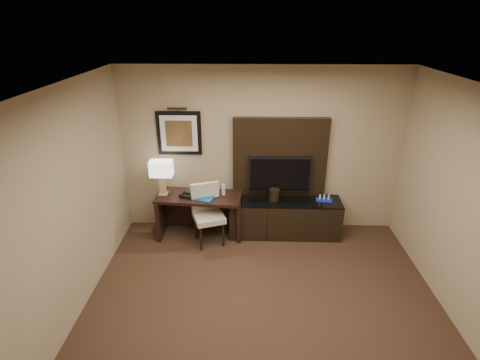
{
  "coord_description": "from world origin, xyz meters",
  "views": [
    {
      "loc": [
        -0.21,
        -3.19,
        3.35
      ],
      "look_at": [
        -0.32,
        1.8,
        1.15
      ],
      "focal_mm": 28.0,
      "sensor_mm": 36.0,
      "label": 1
    }
  ],
  "objects_px": {
    "tv": "(280,174)",
    "table_lamp": "(162,178)",
    "desk": "(200,215)",
    "minibar_tray": "(324,198)",
    "desk_chair": "(209,217)",
    "desk_phone": "(188,194)",
    "credenza": "(285,217)",
    "ice_bucket": "(274,195)",
    "water_bottle": "(223,189)"
  },
  "relations": [
    {
      "from": "credenza",
      "to": "tv",
      "type": "bearing_deg",
      "value": 126.36
    },
    {
      "from": "desk",
      "to": "water_bottle",
      "type": "xyz_separation_m",
      "value": [
        0.39,
        0.04,
        0.45
      ]
    },
    {
      "from": "water_bottle",
      "to": "minibar_tray",
      "type": "relative_size",
      "value": 0.71
    },
    {
      "from": "credenza",
      "to": "minibar_tray",
      "type": "relative_size",
      "value": 7.04
    },
    {
      "from": "water_bottle",
      "to": "desk_chair",
      "type": "bearing_deg",
      "value": -128.41
    },
    {
      "from": "tv",
      "to": "minibar_tray",
      "type": "xyz_separation_m",
      "value": [
        0.72,
        -0.12,
        -0.36
      ]
    },
    {
      "from": "desk",
      "to": "minibar_tray",
      "type": "distance_m",
      "value": 2.03
    },
    {
      "from": "desk",
      "to": "ice_bucket",
      "type": "height_order",
      "value": "ice_bucket"
    },
    {
      "from": "desk",
      "to": "credenza",
      "type": "relative_size",
      "value": 0.75
    },
    {
      "from": "ice_bucket",
      "to": "credenza",
      "type": "bearing_deg",
      "value": -6.05
    },
    {
      "from": "desk_chair",
      "to": "credenza",
      "type": "bearing_deg",
      "value": -6.88
    },
    {
      "from": "credenza",
      "to": "desk_chair",
      "type": "height_order",
      "value": "desk_chair"
    },
    {
      "from": "desk",
      "to": "desk_chair",
      "type": "xyz_separation_m",
      "value": [
        0.17,
        -0.23,
        0.11
      ]
    },
    {
      "from": "credenza",
      "to": "table_lamp",
      "type": "relative_size",
      "value": 3.16
    },
    {
      "from": "desk_chair",
      "to": "water_bottle",
      "type": "relative_size",
      "value": 5.15
    },
    {
      "from": "ice_bucket",
      "to": "minibar_tray",
      "type": "height_order",
      "value": "ice_bucket"
    },
    {
      "from": "tv",
      "to": "desk_chair",
      "type": "height_order",
      "value": "tv"
    },
    {
      "from": "desk_chair",
      "to": "table_lamp",
      "type": "height_order",
      "value": "table_lamp"
    },
    {
      "from": "tv",
      "to": "table_lamp",
      "type": "bearing_deg",
      "value": -175.42
    },
    {
      "from": "minibar_tray",
      "to": "credenza",
      "type": "bearing_deg",
      "value": -178.18
    },
    {
      "from": "credenza",
      "to": "desk_chair",
      "type": "relative_size",
      "value": 1.92
    },
    {
      "from": "table_lamp",
      "to": "desk_phone",
      "type": "distance_m",
      "value": 0.48
    },
    {
      "from": "desk_chair",
      "to": "minibar_tray",
      "type": "distance_m",
      "value": 1.87
    },
    {
      "from": "tv",
      "to": "ice_bucket",
      "type": "xyz_separation_m",
      "value": [
        -0.08,
        -0.12,
        -0.31
      ]
    },
    {
      "from": "desk",
      "to": "desk_phone",
      "type": "bearing_deg",
      "value": -160.09
    },
    {
      "from": "desk_chair",
      "to": "ice_bucket",
      "type": "relative_size",
      "value": 4.96
    },
    {
      "from": "water_bottle",
      "to": "minibar_tray",
      "type": "height_order",
      "value": "water_bottle"
    },
    {
      "from": "credenza",
      "to": "ice_bucket",
      "type": "height_order",
      "value": "ice_bucket"
    },
    {
      "from": "table_lamp",
      "to": "desk_phone",
      "type": "height_order",
      "value": "table_lamp"
    },
    {
      "from": "desk",
      "to": "tv",
      "type": "height_order",
      "value": "tv"
    },
    {
      "from": "table_lamp",
      "to": "water_bottle",
      "type": "height_order",
      "value": "table_lamp"
    },
    {
      "from": "desk_phone",
      "to": "desk",
      "type": "bearing_deg",
      "value": 31.48
    },
    {
      "from": "desk",
      "to": "credenza",
      "type": "bearing_deg",
      "value": 7.0
    },
    {
      "from": "desk",
      "to": "minibar_tray",
      "type": "xyz_separation_m",
      "value": [
        2.01,
        0.07,
        0.31
      ]
    },
    {
      "from": "desk",
      "to": "ice_bucket",
      "type": "relative_size",
      "value": 7.09
    },
    {
      "from": "tv",
      "to": "desk_phone",
      "type": "relative_size",
      "value": 4.82
    },
    {
      "from": "credenza",
      "to": "tv",
      "type": "relative_size",
      "value": 1.8
    },
    {
      "from": "credenza",
      "to": "desk_chair",
      "type": "distance_m",
      "value": 1.26
    },
    {
      "from": "table_lamp",
      "to": "credenza",
      "type": "bearing_deg",
      "value": 0.28
    },
    {
      "from": "table_lamp",
      "to": "desk_chair",
      "type": "bearing_deg",
      "value": -20.12
    },
    {
      "from": "tv",
      "to": "minibar_tray",
      "type": "bearing_deg",
      "value": -9.46
    },
    {
      "from": "minibar_tray",
      "to": "ice_bucket",
      "type": "bearing_deg",
      "value": 180.0
    },
    {
      "from": "water_bottle",
      "to": "minibar_tray",
      "type": "bearing_deg",
      "value": 1.02
    },
    {
      "from": "table_lamp",
      "to": "ice_bucket",
      "type": "height_order",
      "value": "table_lamp"
    },
    {
      "from": "desk_chair",
      "to": "desk_phone",
      "type": "distance_m",
      "value": 0.49
    },
    {
      "from": "credenza",
      "to": "table_lamp",
      "type": "distance_m",
      "value": 2.09
    },
    {
      "from": "credenza",
      "to": "water_bottle",
      "type": "relative_size",
      "value": 9.86
    },
    {
      "from": "tv",
      "to": "table_lamp",
      "type": "relative_size",
      "value": 1.76
    },
    {
      "from": "water_bottle",
      "to": "minibar_tray",
      "type": "distance_m",
      "value": 1.63
    },
    {
      "from": "desk_phone",
      "to": "ice_bucket",
      "type": "distance_m",
      "value": 1.38
    }
  ]
}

